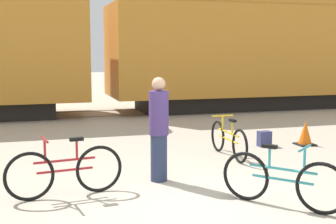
% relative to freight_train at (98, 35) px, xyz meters
% --- Properties ---
extents(ground_plane, '(80.00, 80.00, 0.00)m').
position_rel_freight_train_xyz_m(ground_plane, '(-0.00, -9.72, -2.64)').
color(ground_plane, '#B2A893').
extents(freight_train, '(55.07, 2.91, 5.05)m').
position_rel_freight_train_xyz_m(freight_train, '(0.00, 0.00, 0.00)').
color(freight_train, black).
rests_on(freight_train, ground_plane).
extents(rail_near, '(67.07, 0.07, 0.01)m').
position_rel_freight_train_xyz_m(rail_near, '(-0.00, -0.72, -2.64)').
color(rail_near, '#4C4238').
rests_on(rail_near, ground_plane).
extents(rail_far, '(67.07, 0.07, 0.01)m').
position_rel_freight_train_xyz_m(rail_far, '(-0.00, 0.72, -2.64)').
color(rail_far, '#4C4238').
rests_on(rail_far, ground_plane).
extents(bicycle_teal, '(1.17, 1.39, 0.87)m').
position_rel_freight_train_xyz_m(bicycle_teal, '(1.02, -10.20, -2.27)').
color(bicycle_teal, black).
rests_on(bicycle_teal, ground_plane).
extents(bicycle_yellow, '(0.46, 1.75, 0.81)m').
position_rel_freight_train_xyz_m(bicycle_yellow, '(1.55, -7.19, -2.29)').
color(bicycle_yellow, black).
rests_on(bicycle_yellow, ground_plane).
extents(bicycle_maroon, '(1.72, 0.46, 0.89)m').
position_rel_freight_train_xyz_m(bicycle_maroon, '(-1.77, -8.88, -2.26)').
color(bicycle_maroon, black).
rests_on(bicycle_maroon, ground_plane).
extents(person_in_purple, '(0.32, 0.32, 1.70)m').
position_rel_freight_train_xyz_m(person_in_purple, '(-0.24, -8.47, -1.78)').
color(person_in_purple, '#283351').
rests_on(person_in_purple, ground_plane).
extents(backpack, '(0.28, 0.20, 0.34)m').
position_rel_freight_train_xyz_m(backpack, '(2.75, -6.46, -2.47)').
color(backpack, navy).
rests_on(backpack, ground_plane).
extents(traffic_cone, '(0.40, 0.40, 0.55)m').
position_rel_freight_train_xyz_m(traffic_cone, '(3.71, -6.59, -2.39)').
color(traffic_cone, black).
rests_on(traffic_cone, ground_plane).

